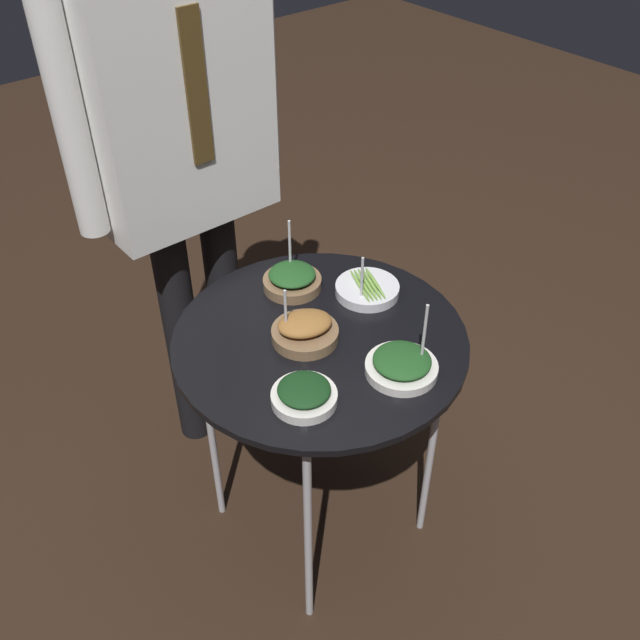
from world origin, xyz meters
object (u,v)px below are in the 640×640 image
Objects in this scene: bowl_spinach_center at (402,365)px; bowl_spinach_front_center at (304,394)px; bowl_roast_back_right at (305,330)px; waiter_figure at (179,134)px; bowl_asparagus_front_left at (367,289)px; bowl_spinach_mid_right at (292,279)px; serving_cart at (320,352)px.

bowl_spinach_center reaches higher than bowl_spinach_front_center.
bowl_roast_back_right is at bearing 112.89° from bowl_spinach_center.
waiter_figure is (-0.07, 0.75, 0.30)m from bowl_spinach_center.
bowl_spinach_mid_right is at bearing 132.52° from bowl_asparagus_front_left.
bowl_asparagus_front_left is (0.20, 0.05, 0.06)m from serving_cart.
serving_cart is at bearing 106.53° from bowl_spinach_center.
bowl_spinach_center is at bearing -67.11° from bowl_roast_back_right.
waiter_figure is (-0.21, 0.49, 0.31)m from bowl_asparagus_front_left.
waiter_figure is (0.15, 0.68, 0.30)m from bowl_spinach_front_center.
bowl_spinach_mid_right is (0.01, 0.40, 0.00)m from bowl_spinach_center.
bowl_spinach_front_center is at bearing -102.20° from waiter_figure.
waiter_figure reaches higher than bowl_roast_back_right.
serving_cart is 3.95× the size of bowl_spinach_center.
bowl_spinach_mid_right is (0.10, 0.18, -0.00)m from bowl_roast_back_right.
bowl_spinach_center is 1.04× the size of bowl_spinach_mid_right.
bowl_spinach_center is 1.12× the size of bowl_asparagus_front_left.
bowl_spinach_front_center is at bearing -138.57° from serving_cart.
bowl_asparagus_front_left is 0.10× the size of waiter_figure.
bowl_roast_back_right is 0.23m from bowl_asparagus_front_left.
bowl_spinach_mid_right is at bearing 89.09° from bowl_spinach_center.
serving_cart is at bearing -25.60° from bowl_roast_back_right.
bowl_spinach_center is (0.06, -0.21, 0.07)m from serving_cart.
bowl_roast_back_right is at bearing 154.40° from serving_cart.
bowl_spinach_mid_right is 1.07× the size of bowl_asparagus_front_left.
bowl_roast_back_right is 0.91× the size of bowl_spinach_mid_right.
bowl_spinach_mid_right is 0.41m from bowl_spinach_front_center.
bowl_spinach_center is 0.11× the size of waiter_figure.
bowl_spinach_center is at bearing -73.47° from serving_cart.
bowl_spinach_center reaches higher than serving_cart.
serving_cart is 5.04× the size of bowl_spinach_front_center.
bowl_spinach_mid_right is at bearing 70.58° from serving_cart.
bowl_roast_back_right is at bearing 50.90° from bowl_spinach_front_center.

